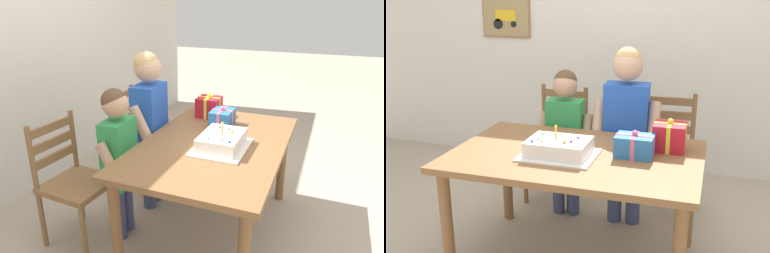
# 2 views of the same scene
# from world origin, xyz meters

# --- Properties ---
(back_wall) EXTENTS (6.40, 0.11, 2.60)m
(back_wall) POSITION_xyz_m (-0.00, 1.79, 1.30)
(back_wall) COLOR silver
(back_wall) RESTS_ON ground
(dining_table) EXTENTS (1.49, 0.96, 0.74)m
(dining_table) POSITION_xyz_m (0.00, 0.00, 0.65)
(dining_table) COLOR brown
(dining_table) RESTS_ON ground
(birthday_cake) EXTENTS (0.44, 0.34, 0.19)m
(birthday_cake) POSITION_xyz_m (-0.08, -0.08, 0.79)
(birthday_cake) COLOR white
(birthday_cake) RESTS_ON dining_table
(gift_box_red_large) EXTENTS (0.23, 0.16, 0.16)m
(gift_box_red_large) POSITION_xyz_m (0.34, 0.05, 0.80)
(gift_box_red_large) COLOR #286BB7
(gift_box_red_large) RESTS_ON dining_table
(gift_box_beside_cake) EXTENTS (0.20, 0.19, 0.20)m
(gift_box_beside_cake) POSITION_xyz_m (0.53, 0.23, 0.82)
(gift_box_beside_cake) COLOR red
(gift_box_beside_cake) RESTS_ON dining_table
(chair_left) EXTENTS (0.44, 0.44, 0.92)m
(chair_left) POSITION_xyz_m (-0.44, 0.90, 0.47)
(chair_left) COLOR brown
(chair_left) RESTS_ON ground
(chair_right) EXTENTS (0.43, 0.43, 0.92)m
(chair_right) POSITION_xyz_m (0.44, 0.90, 0.47)
(chair_right) COLOR brown
(chair_right) RESTS_ON ground
(child_older) EXTENTS (0.48, 0.28, 1.31)m
(child_older) POSITION_xyz_m (0.18, 0.61, 0.80)
(child_older) COLOR #38426B
(child_older) RESTS_ON ground
(child_younger) EXTENTS (0.42, 0.24, 1.13)m
(child_younger) POSITION_xyz_m (-0.27, 0.61, 0.69)
(child_younger) COLOR #38426B
(child_younger) RESTS_ON ground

